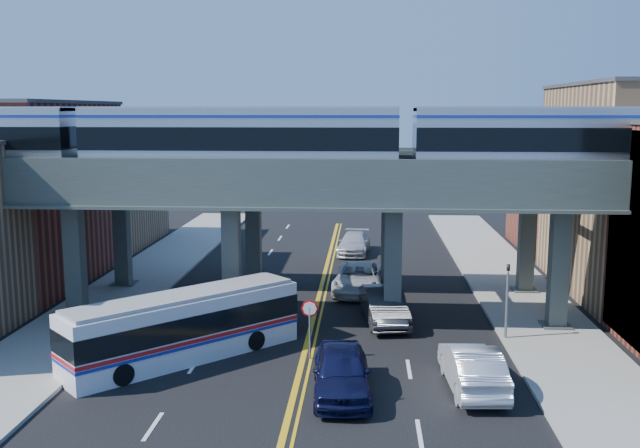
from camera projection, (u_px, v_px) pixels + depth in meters
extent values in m
plane|color=black|center=(296.00, 385.00, 27.84)|extent=(120.00, 120.00, 0.00)
cube|color=gray|center=(102.00, 308.00, 38.41)|extent=(5.00, 70.00, 0.16)
cube|color=gray|center=(535.00, 316.00, 36.95)|extent=(5.00, 70.00, 0.16)
cube|color=brown|center=(23.00, 194.00, 43.91)|extent=(8.00, 14.00, 11.00)
cube|color=#A57C55|center=(101.00, 194.00, 56.96)|extent=(8.00, 10.00, 8.00)
cube|color=#A57C55|center=(638.00, 190.00, 41.48)|extent=(8.00, 14.00, 12.00)
cube|color=brown|center=(573.00, 191.00, 54.53)|extent=(8.00, 10.00, 9.00)
cube|color=#45504C|center=(75.00, 263.00, 36.01)|extent=(0.85, 0.85, 6.00)
cube|color=#45504C|center=(232.00, 265.00, 35.50)|extent=(0.85, 0.85, 6.00)
cube|color=#45504C|center=(393.00, 267.00, 34.99)|extent=(0.85, 0.85, 6.00)
cube|color=#45504C|center=(558.00, 269.00, 34.49)|extent=(0.85, 0.85, 6.00)
cube|color=#414A45|center=(311.00, 192.00, 34.66)|extent=(52.00, 3.60, 1.40)
cube|color=#45504C|center=(122.00, 238.00, 42.91)|extent=(0.85, 0.85, 6.00)
cube|color=#45504C|center=(254.00, 240.00, 42.40)|extent=(0.85, 0.85, 6.00)
cube|color=#45504C|center=(388.00, 241.00, 41.89)|extent=(0.85, 0.85, 6.00)
cube|color=#45504C|center=(526.00, 243.00, 41.38)|extent=(0.85, 0.85, 6.00)
cube|color=#414A45|center=(321.00, 178.00, 41.56)|extent=(52.00, 3.60, 1.40)
cube|color=black|center=(22.00, 173.00, 35.45)|extent=(2.19, 2.19, 0.25)
cube|color=black|center=(144.00, 174.00, 35.05)|extent=(2.19, 2.19, 0.25)
cube|color=black|center=(341.00, 175.00, 34.44)|extent=(2.19, 2.19, 0.25)
cube|color=#ABAEB5|center=(241.00, 139.00, 34.48)|extent=(15.11, 2.88, 3.18)
cube|color=black|center=(241.00, 136.00, 34.45)|extent=(15.13, 2.94, 1.09)
cube|color=black|center=(471.00, 176.00, 34.04)|extent=(2.19, 2.19, 0.25)
cube|color=#ABAEB5|center=(576.00, 140.00, 33.47)|extent=(15.11, 2.88, 3.18)
cube|color=black|center=(576.00, 137.00, 33.44)|extent=(15.13, 2.94, 1.09)
cylinder|color=slate|center=(310.00, 333.00, 30.60)|extent=(0.09, 0.09, 2.30)
cylinder|color=red|center=(310.00, 308.00, 30.42)|extent=(0.76, 0.04, 0.76)
cylinder|color=slate|center=(507.00, 308.00, 32.92)|extent=(0.12, 0.12, 3.20)
imported|color=black|center=(508.00, 264.00, 32.59)|extent=(0.15, 0.18, 0.90)
cube|color=silver|center=(184.00, 328.00, 30.59)|extent=(9.15, 9.07, 2.74)
cube|color=black|center=(184.00, 320.00, 30.53)|extent=(9.22, 9.14, 0.93)
cube|color=#B21419|center=(185.00, 334.00, 30.63)|extent=(9.21, 9.14, 0.16)
cylinder|color=black|center=(111.00, 367.00, 28.54)|extent=(2.31, 2.32, 0.88)
cylinder|color=black|center=(242.00, 335.00, 32.65)|extent=(2.31, 2.32, 0.88)
imported|color=black|center=(342.00, 372.00, 26.76)|extent=(2.46, 5.45, 1.82)
imported|color=#2B2B2E|center=(384.00, 306.00, 35.84)|extent=(2.60, 5.59, 1.77)
imported|color=silver|center=(359.00, 278.00, 41.89)|extent=(3.20, 6.21, 1.68)
imported|color=#BCBBC0|center=(354.00, 243.00, 53.18)|extent=(2.59, 5.48, 1.54)
imported|color=silver|center=(472.00, 367.00, 27.31)|extent=(2.17, 5.39, 1.74)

